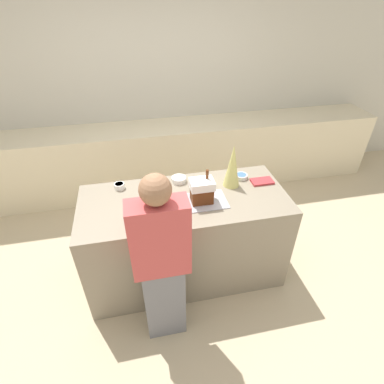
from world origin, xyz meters
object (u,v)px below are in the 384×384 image
(cookbook, at_px, (262,181))
(candy_bowl_far_right, at_px, (119,186))
(gingerbread_house, at_px, (202,190))
(candy_bowl_behind_tray, at_px, (159,193))
(decorative_tree, at_px, (233,166))
(person, at_px, (162,263))
(baking_tray, at_px, (202,201))
(candy_bowl_near_tray_left, at_px, (241,176))
(candy_bowl_front_corner, at_px, (179,179))
(mug, at_px, (139,224))

(cookbook, bearing_deg, candy_bowl_far_right, 172.53)
(candy_bowl_far_right, relative_size, cookbook, 0.45)
(gingerbread_house, bearing_deg, candy_bowl_behind_tray, 153.62)
(decorative_tree, bearing_deg, person, -136.69)
(baking_tray, distance_m, candy_bowl_near_tray_left, 0.54)
(candy_bowl_far_right, bearing_deg, cookbook, -7.47)
(cookbook, bearing_deg, person, -146.82)
(candy_bowl_front_corner, xyz_separation_m, cookbook, (0.76, -0.17, -0.02))
(candy_bowl_front_corner, bearing_deg, gingerbread_house, -68.48)
(baking_tray, height_order, candy_bowl_near_tray_left, candy_bowl_near_tray_left)
(candy_bowl_near_tray_left, height_order, cookbook, candy_bowl_near_tray_left)
(decorative_tree, height_order, person, person)
(decorative_tree, bearing_deg, cookbook, -3.48)
(candy_bowl_front_corner, relative_size, mug, 1.55)
(candy_bowl_far_right, distance_m, mug, 0.59)
(mug, height_order, person, person)
(cookbook, height_order, person, person)
(candy_bowl_far_right, height_order, mug, mug)
(decorative_tree, bearing_deg, gingerbread_house, -148.97)
(candy_bowl_near_tray_left, xyz_separation_m, person, (-0.87, -0.79, -0.14))
(baking_tray, bearing_deg, person, -129.52)
(decorative_tree, bearing_deg, mug, -153.97)
(candy_bowl_far_right, height_order, person, person)
(candy_bowl_front_corner, xyz_separation_m, candy_bowl_near_tray_left, (0.59, -0.06, -0.00))
(candy_bowl_behind_tray, bearing_deg, baking_tray, -26.43)
(candy_bowl_behind_tray, bearing_deg, decorative_tree, 2.27)
(baking_tray, height_order, decorative_tree, decorative_tree)
(baking_tray, relative_size, candy_bowl_front_corner, 3.17)
(baking_tray, bearing_deg, decorative_tree, 31.02)
(candy_bowl_front_corner, bearing_deg, candy_bowl_near_tray_left, -6.01)
(candy_bowl_front_corner, bearing_deg, cookbook, -12.62)
(gingerbread_house, bearing_deg, mug, -157.19)
(mug, bearing_deg, baking_tray, 22.80)
(mug, bearing_deg, cookbook, 19.19)
(baking_tray, xyz_separation_m, mug, (-0.54, -0.23, 0.03))
(decorative_tree, bearing_deg, candy_bowl_near_tray_left, 34.37)
(candy_bowl_near_tray_left, distance_m, candy_bowl_behind_tray, 0.81)
(mug, bearing_deg, person, -64.45)
(candy_bowl_far_right, xyz_separation_m, cookbook, (1.30, -0.17, -0.02))
(candy_bowl_front_corner, bearing_deg, mug, -125.15)
(cookbook, distance_m, mug, 1.24)
(gingerbread_house, relative_size, candy_bowl_far_right, 3.11)
(candy_bowl_front_corner, distance_m, candy_bowl_near_tray_left, 0.60)
(candy_bowl_near_tray_left, relative_size, candy_bowl_far_right, 1.28)
(gingerbread_house, relative_size, decorative_tree, 0.71)
(candy_bowl_front_corner, xyz_separation_m, mug, (-0.41, -0.58, 0.01))
(candy_bowl_near_tray_left, distance_m, cookbook, 0.20)
(decorative_tree, bearing_deg, candy_bowl_front_corner, 161.78)
(candy_bowl_near_tray_left, height_order, candy_bowl_far_right, candy_bowl_far_right)
(baking_tray, bearing_deg, gingerbread_house, 26.02)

